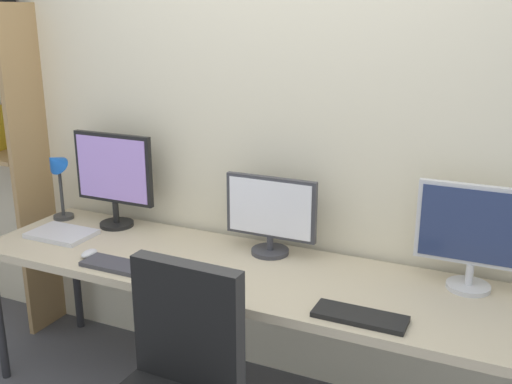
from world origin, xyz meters
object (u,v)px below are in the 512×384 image
Objects in this scene: mouse_right_side at (89,253)px; keyboard_left at (117,265)px; keyboard_right at (360,317)px; laptop_closed at (62,234)px; desk_lamp at (56,173)px; mouse_left_side at (234,280)px; monitor_left at (114,175)px; desk at (251,279)px; monitor_right at (474,233)px; monitor_center at (271,213)px.

keyboard_left is at bearing -13.02° from mouse_right_side.
keyboard_left is 3.48× the size of mouse_right_side.
keyboard_right is 1.10× the size of laptop_closed.
desk_lamp is 4.20× the size of mouse_left_side.
mouse_left_side is (-0.57, 0.07, 0.01)m from keyboard_right.
monitor_left is 5.24× the size of mouse_left_side.
keyboard_left is (0.34, -0.44, -0.28)m from monitor_left.
monitor_left is at bearing 166.73° from desk.
laptop_closed is (-1.96, -0.24, -0.24)m from monitor_right.
desk is 8.05× the size of keyboard_left.
desk_lamp is 4.20× the size of mouse_right_side.
keyboard_left is 0.56m from mouse_left_side.
monitor_left is 0.40m from laptop_closed.
laptop_closed is at bearing 173.04° from keyboard_right.
desk is 28.00× the size of mouse_left_side.
laptop_closed is at bearing 158.48° from keyboard_left.
monitor_left is 1.55m from keyboard_right.
keyboard_right is at bearing -16.85° from monitor_left.
keyboard_right is at bearing -22.33° from desk.
desk_lamp reaches higher than desk.
desk is 28.00× the size of mouse_right_side.
monitor_left is 1.25× the size of desk_lamp.
desk is 0.32m from monitor_center.
keyboard_left is at bearing -157.67° from desk.
monitor_left is 1.08× the size of monitor_right.
monitor_center is 0.90m from monitor_right.
mouse_left_side is at bearing -92.60° from desk.
desk is 1.29m from desk_lamp.
keyboard_right is at bearing -7.50° from mouse_left_side.
keyboard_left is (-0.56, -0.44, -0.19)m from monitor_center.
monitor_left reaches higher than keyboard_right.
keyboard_right reaches higher than desk.
monitor_right reaches higher than laptop_closed.
desk_lamp is 0.65m from mouse_right_side.
mouse_left_side is (-0.91, -0.37, -0.23)m from monitor_right.
monitor_center is 0.41m from mouse_left_side.
keyboard_left reaches higher than desk.
monitor_left reaches higher than monitor_center.
desk is at bearing 13.70° from mouse_right_side.
mouse_right_side is (-0.75, -0.03, 0.00)m from mouse_left_side.
monitor_center is 0.74m from keyboard_left.
keyboard_right is at bearing -12.24° from desk_lamp.
laptop_closed is (-1.05, 0.12, -0.00)m from mouse_left_side.
mouse_left_side is 1.00× the size of mouse_right_side.
mouse_left_side is at bearing -22.38° from monitor_left.
mouse_right_side is (-1.66, -0.40, -0.23)m from monitor_right.
monitor_right is at bearing 13.27° from desk.
desk is 6.67× the size of desk_lamp.
keyboard_left is at bearing -141.70° from monitor_center.
keyboard_right is 1.63m from laptop_closed.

